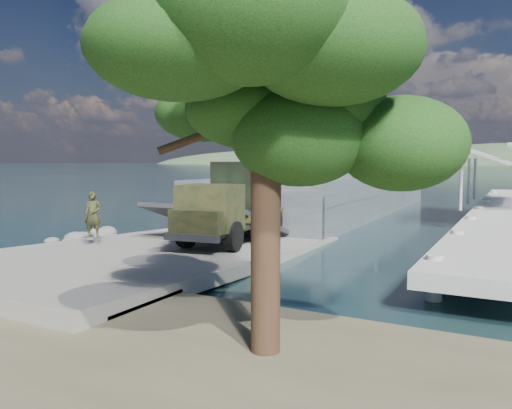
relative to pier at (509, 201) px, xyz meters
name	(u,v)px	position (x,y,z in m)	size (l,w,h in m)	color
ground	(172,256)	(-13.00, -18.77, -1.60)	(1400.00, 1400.00, 0.00)	#162C36
boat_ramp	(158,254)	(-13.00, -19.77, -1.35)	(10.00, 18.00, 0.50)	gray
shoreline_rocks	(81,243)	(-19.20, -18.27, -1.60)	(3.20, 5.60, 0.90)	#5A5B58
pier	(509,201)	(0.00, 0.00, 0.00)	(6.40, 44.00, 6.10)	#B2B3A8
landing_craft	(331,201)	(-13.15, 2.80, -0.71)	(9.73, 36.66, 10.84)	#484F55
military_truck	(236,201)	(-11.20, -16.15, 0.73)	(3.33, 8.17, 3.69)	black
soldier	(93,223)	(-15.80, -20.66, -0.10)	(0.73, 0.48, 2.00)	black
overhang_tree	(254,101)	(-4.31, -27.24, 3.84)	(7.48, 6.89, 6.79)	#342315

